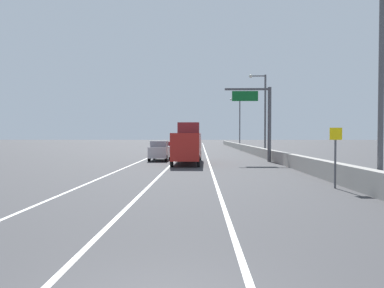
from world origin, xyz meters
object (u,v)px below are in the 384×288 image
(overhead_sign_gantry, at_px, (262,115))
(lamp_post_right_near, at_px, (376,63))
(car_red_1, at_px, (168,149))
(car_silver_3, at_px, (160,151))
(car_white_2, at_px, (176,142))
(lamp_post_right_second, at_px, (263,110))
(speed_advisory_sign, at_px, (335,153))
(lamp_post_right_third, at_px, (239,120))
(box_truck, at_px, (188,144))
(car_gray_0, at_px, (197,142))

(overhead_sign_gantry, relative_size, lamp_post_right_near, 0.74)
(car_red_1, distance_m, car_silver_3, 8.60)
(overhead_sign_gantry, xyz_separation_m, car_white_2, (-13.23, 63.83, -3.80))
(lamp_post_right_near, xyz_separation_m, car_white_2, (-14.87, 82.25, -4.92))
(lamp_post_right_second, distance_m, car_silver_3, 14.35)
(car_red_1, bearing_deg, car_silver_3, -90.00)
(speed_advisory_sign, height_order, lamp_post_right_near, lamp_post_right_near)
(overhead_sign_gantry, height_order, lamp_post_right_near, lamp_post_right_near)
(lamp_post_right_third, distance_m, car_red_1, 26.87)
(car_red_1, bearing_deg, box_truck, -75.59)
(lamp_post_right_near, distance_m, lamp_post_right_third, 51.95)
(overhead_sign_gantry, bearing_deg, lamp_post_right_second, 78.53)
(lamp_post_right_second, bearing_deg, overhead_sign_gantry, -101.47)
(overhead_sign_gantry, xyz_separation_m, lamp_post_right_third, (1.51, 33.53, 1.12))
(overhead_sign_gantry, bearing_deg, box_truck, -164.89)
(lamp_post_right_second, height_order, car_white_2, lamp_post_right_second)
(speed_advisory_sign, bearing_deg, car_gray_0, 96.34)
(speed_advisory_sign, xyz_separation_m, lamp_post_right_near, (1.19, -1.37, 4.09))
(car_red_1, height_order, car_white_2, car_red_1)
(overhead_sign_gantry, relative_size, car_gray_0, 1.76)
(speed_advisory_sign, bearing_deg, lamp_post_right_second, 87.46)
(car_silver_3, bearing_deg, overhead_sign_gantry, -7.63)
(lamp_post_right_near, bearing_deg, overhead_sign_gantry, 95.07)
(overhead_sign_gantry, height_order, car_silver_3, overhead_sign_gantry)
(car_white_2, height_order, box_truck, box_truck)
(lamp_post_right_third, height_order, car_gray_0, lamp_post_right_third)
(speed_advisory_sign, relative_size, box_truck, 0.33)
(lamp_post_right_near, xyz_separation_m, car_gray_0, (-8.78, 69.66, -4.90))
(car_gray_0, relative_size, car_silver_3, 1.01)
(lamp_post_right_near, xyz_separation_m, lamp_post_right_third, (-0.12, 51.95, 0.00))
(car_white_2, xyz_separation_m, car_silver_3, (2.73, -62.43, 0.10))
(overhead_sign_gantry, bearing_deg, lamp_post_right_near, -84.93)
(car_gray_0, bearing_deg, lamp_post_right_near, -82.82)
(speed_advisory_sign, bearing_deg, lamp_post_right_near, -49.09)
(car_gray_0, height_order, box_truck, box_truck)
(speed_advisory_sign, xyz_separation_m, car_silver_3, (-10.95, 18.45, -0.73))
(car_gray_0, bearing_deg, lamp_post_right_third, -63.95)
(lamp_post_right_near, bearing_deg, lamp_post_right_third, 90.14)
(lamp_post_right_second, xyz_separation_m, lamp_post_right_third, (-0.02, 25.97, 0.00))
(lamp_post_right_second, relative_size, lamp_post_right_third, 1.00)
(speed_advisory_sign, bearing_deg, lamp_post_right_third, 88.79)
(speed_advisory_sign, height_order, car_white_2, speed_advisory_sign)
(car_gray_0, bearing_deg, car_white_2, 115.80)
(speed_advisory_sign, bearing_deg, car_silver_3, 120.68)
(lamp_post_right_second, xyz_separation_m, car_silver_3, (-12.04, -6.15, -4.82))
(lamp_post_right_third, xyz_separation_m, car_white_2, (-14.74, 30.30, -4.92))
(lamp_post_right_third, bearing_deg, car_red_1, -117.04)
(car_gray_0, bearing_deg, car_red_1, -94.65)
(box_truck, bearing_deg, car_gray_0, 89.71)
(car_gray_0, height_order, car_silver_3, car_silver_3)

